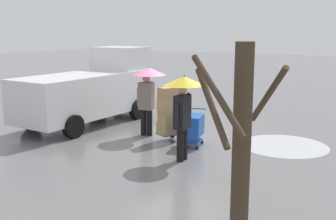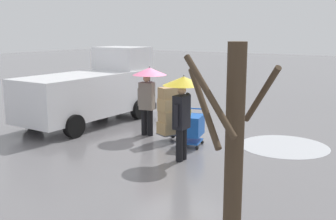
{
  "view_description": "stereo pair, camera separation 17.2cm",
  "coord_description": "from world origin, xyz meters",
  "px_view_note": "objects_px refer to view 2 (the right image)",
  "views": [
    {
      "loc": [
        -6.13,
        10.32,
        3.22
      ],
      "look_at": [
        -0.22,
        0.94,
        1.05
      ],
      "focal_mm": 43.71,
      "sensor_mm": 36.0,
      "label": 1
    },
    {
      "loc": [
        -6.27,
        10.23,
        3.22
      ],
      "look_at": [
        -0.22,
        0.94,
        1.05
      ],
      "focal_mm": 43.71,
      "sensor_mm": 36.0,
      "label": 2
    }
  ],
  "objects_px": {
    "hand_dolly_boxes": "(169,113)",
    "pedestrian_pink_side": "(148,85)",
    "bare_tree_near": "(233,157)",
    "cargo_van_parked_right": "(93,89)",
    "shopping_cart_vendor": "(193,126)",
    "pedestrian_black_side": "(183,98)"
  },
  "relations": [
    {
      "from": "pedestrian_pink_side",
      "to": "pedestrian_black_side",
      "type": "xyz_separation_m",
      "value": [
        -2.12,
        1.5,
        0.0
      ]
    },
    {
      "from": "hand_dolly_boxes",
      "to": "pedestrian_pink_side",
      "type": "bearing_deg",
      "value": -11.73
    },
    {
      "from": "cargo_van_parked_right",
      "to": "hand_dolly_boxes",
      "type": "bearing_deg",
      "value": 170.34
    },
    {
      "from": "hand_dolly_boxes",
      "to": "cargo_van_parked_right",
      "type": "bearing_deg",
      "value": -9.66
    },
    {
      "from": "cargo_van_parked_right",
      "to": "pedestrian_black_side",
      "type": "height_order",
      "value": "cargo_van_parked_right"
    },
    {
      "from": "shopping_cart_vendor",
      "to": "pedestrian_black_side",
      "type": "height_order",
      "value": "pedestrian_black_side"
    },
    {
      "from": "shopping_cart_vendor",
      "to": "bare_tree_near",
      "type": "distance_m",
      "value": 6.25
    },
    {
      "from": "shopping_cart_vendor",
      "to": "pedestrian_black_side",
      "type": "relative_size",
      "value": 0.49
    },
    {
      "from": "shopping_cart_vendor",
      "to": "bare_tree_near",
      "type": "relative_size",
      "value": 0.34
    },
    {
      "from": "hand_dolly_boxes",
      "to": "pedestrian_pink_side",
      "type": "relative_size",
      "value": 0.74
    },
    {
      "from": "cargo_van_parked_right",
      "to": "shopping_cart_vendor",
      "type": "bearing_deg",
      "value": 170.78
    },
    {
      "from": "pedestrian_pink_side",
      "to": "hand_dolly_boxes",
      "type": "bearing_deg",
      "value": 168.27
    },
    {
      "from": "cargo_van_parked_right",
      "to": "bare_tree_near",
      "type": "height_order",
      "value": "bare_tree_near"
    },
    {
      "from": "cargo_van_parked_right",
      "to": "hand_dolly_boxes",
      "type": "distance_m",
      "value": 3.65
    },
    {
      "from": "cargo_van_parked_right",
      "to": "bare_tree_near",
      "type": "distance_m",
      "value": 9.82
    },
    {
      "from": "hand_dolly_boxes",
      "to": "pedestrian_black_side",
      "type": "distance_m",
      "value": 1.96
    },
    {
      "from": "cargo_van_parked_right",
      "to": "shopping_cart_vendor",
      "type": "relative_size",
      "value": 5.13
    },
    {
      "from": "bare_tree_near",
      "to": "cargo_van_parked_right",
      "type": "bearing_deg",
      "value": -36.28
    },
    {
      "from": "cargo_van_parked_right",
      "to": "hand_dolly_boxes",
      "type": "relative_size",
      "value": 3.35
    },
    {
      "from": "hand_dolly_boxes",
      "to": "bare_tree_near",
      "type": "height_order",
      "value": "bare_tree_near"
    },
    {
      "from": "pedestrian_pink_side",
      "to": "shopping_cart_vendor",
      "type": "bearing_deg",
      "value": 170.42
    },
    {
      "from": "hand_dolly_boxes",
      "to": "pedestrian_pink_side",
      "type": "distance_m",
      "value": 1.15
    }
  ]
}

